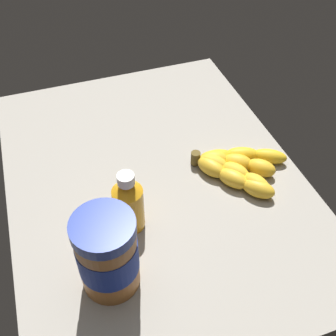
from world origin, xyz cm
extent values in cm
cube|color=gray|center=(0.00, 0.00, -1.96)|extent=(80.28, 59.51, 3.91)
ellipsoid|color=gold|center=(2.77, 11.59, 1.78)|extent=(7.61, 6.43, 3.56)
ellipsoid|color=gold|center=(7.26, 14.54, 1.78)|extent=(7.52, 6.89, 3.56)
ellipsoid|color=gold|center=(11.34, 18.02, 1.78)|extent=(7.31, 7.24, 3.56)
ellipsoid|color=gold|center=(1.95, 12.38, 1.86)|extent=(7.08, 7.11, 3.73)
ellipsoid|color=gold|center=(5.79, 15.62, 1.86)|extent=(7.31, 6.67, 3.73)
ellipsoid|color=gold|center=(10.16, 18.11, 1.86)|extent=(7.28, 6.00, 3.73)
ellipsoid|color=gold|center=(0.81, 13.11, 1.80)|extent=(5.87, 7.12, 3.59)
ellipsoid|color=gold|center=(3.24, 17.40, 1.80)|extent=(6.44, 7.14, 3.59)
ellipsoid|color=gold|center=(6.32, 21.25, 1.80)|extent=(6.86, 6.97, 3.59)
ellipsoid|color=yellow|center=(-0.26, 13.90, 1.57)|extent=(4.10, 7.69, 3.14)
ellipsoid|color=yellow|center=(1.12, 19.57, 1.57)|extent=(5.41, 7.96, 3.14)
ellipsoid|color=yellow|center=(3.62, 24.84, 1.57)|extent=(6.50, 7.89, 3.14)
cylinder|color=brown|center=(-0.87, 9.51, 1.80)|extent=(2.00, 2.00, 3.00)
cylinder|color=#9E602D|center=(20.41, -14.02, 6.67)|extent=(9.52, 9.52, 13.35)
cylinder|color=navy|center=(20.41, -14.02, 7.34)|extent=(9.71, 9.71, 6.01)
cylinder|color=navy|center=(20.41, -14.02, 14.38)|extent=(9.85, 9.85, 2.07)
cylinder|color=orange|center=(10.10, -7.98, 4.59)|extent=(5.58, 5.58, 9.19)
cone|color=orange|center=(10.10, -7.98, 10.19)|extent=(5.58, 5.58, 2.02)
cylinder|color=white|center=(10.10, -7.98, 12.17)|extent=(3.01, 3.01, 1.93)
camera|label=1|loc=(57.72, -16.95, 62.92)|focal=44.52mm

